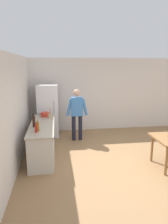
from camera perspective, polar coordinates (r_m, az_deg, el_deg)
The scene contains 11 objects.
ground_plane at distance 5.39m, azimuth 10.65°, elevation -14.10°, with size 14.00×14.00×0.00m, color #936D47.
wall_back at distance 7.78m, azimuth 4.07°, elevation 4.94°, with size 6.40×0.12×2.70m, color silver.
wall_left at distance 4.96m, azimuth -19.27°, elevation -0.42°, with size 0.12×5.60×2.70m, color silver.
kitchen_counter at distance 5.70m, azimuth -11.47°, elevation -7.64°, with size 0.64×2.20×0.90m.
refrigerator at distance 7.11m, azimuth -10.11°, elevation 0.31°, with size 0.70×0.67×1.80m.
person at distance 6.58m, azimuth -2.00°, elevation 0.18°, with size 0.70×0.22×1.70m.
cooking_pot at distance 6.36m, azimuth -10.84°, elevation -0.66°, with size 0.40×0.28×0.12m.
utensil_jar at distance 6.09m, azimuth -9.60°, elevation -1.05°, with size 0.11×0.11×0.32m.
bottle_wine_dark at distance 5.30m, azimuth -13.91°, elevation -2.62°, with size 0.08×0.08×0.34m.
bottle_oil_amber at distance 4.97m, azimuth -12.81°, elevation -3.97°, with size 0.06×0.06×0.28m.
bottle_sauce_red at distance 4.88m, azimuth -13.29°, elevation -4.54°, with size 0.06×0.06×0.24m.
Camera 1 is at (-1.61, -4.53, 2.44)m, focal length 32.55 mm.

